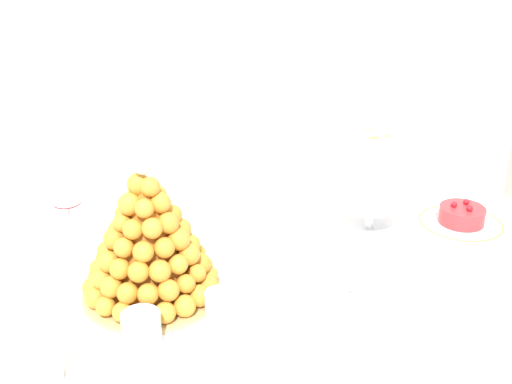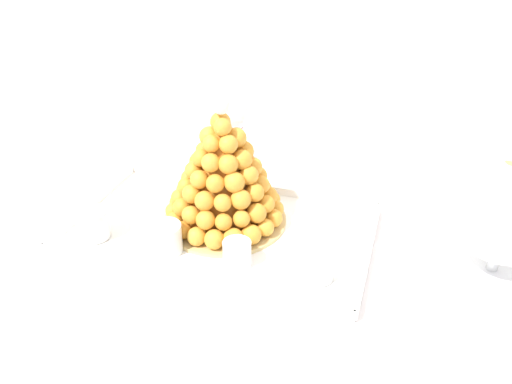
# 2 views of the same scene
# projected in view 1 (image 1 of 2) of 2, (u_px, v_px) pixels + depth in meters

# --- Properties ---
(buffet_table) EXTENTS (1.54, 1.01, 0.79)m
(buffet_table) POSITION_uv_depth(u_px,v_px,m) (216.00, 320.00, 1.19)
(buffet_table) COLOR brown
(buffet_table) RESTS_ON ground_plane
(serving_tray) EXTENTS (0.60, 0.35, 0.02)m
(serving_tray) POSITION_uv_depth(u_px,v_px,m) (160.00, 302.00, 1.09)
(serving_tray) COLOR white
(serving_tray) RESTS_ON buffet_table
(croquembouche) EXTENTS (0.25, 0.25, 0.27)m
(croquembouche) POSITION_uv_depth(u_px,v_px,m) (149.00, 243.00, 1.07)
(croquembouche) COLOR tan
(croquembouche) RESTS_ON serving_tray
(dessert_cup_left) EXTENTS (0.06, 0.06, 0.06)m
(dessert_cup_left) POSITION_uv_depth(u_px,v_px,m) (40.00, 365.00, 0.89)
(dessert_cup_left) COLOR silver
(dessert_cup_left) RESTS_ON serving_tray
(dessert_cup_mid_left) EXTENTS (0.06, 0.06, 0.06)m
(dessert_cup_mid_left) POSITION_uv_depth(u_px,v_px,m) (142.00, 331.00, 0.96)
(dessert_cup_mid_left) COLOR silver
(dessert_cup_mid_left) RESTS_ON serving_tray
(dessert_cup_centre) EXTENTS (0.05, 0.05, 0.05)m
(dessert_cup_centre) POSITION_uv_depth(u_px,v_px,m) (220.00, 306.00, 1.03)
(dessert_cup_centre) COLOR silver
(dessert_cup_centre) RESTS_ON serving_tray
(dessert_cup_mid_right) EXTENTS (0.06, 0.06, 0.06)m
(dessert_cup_mid_right) POSITION_uv_depth(u_px,v_px,m) (289.00, 278.00, 1.11)
(dessert_cup_mid_right) COLOR silver
(dessert_cup_mid_right) RESTS_ON serving_tray
(macaron_goblet) EXTENTS (0.12, 0.12, 0.24)m
(macaron_goblet) POSITION_uv_depth(u_px,v_px,m) (373.00, 173.00, 1.30)
(macaron_goblet) COLOR white
(macaron_goblet) RESTS_ON buffet_table
(fruit_tart_plate) EXTENTS (0.19, 0.19, 0.06)m
(fruit_tart_plate) POSITION_uv_depth(u_px,v_px,m) (461.00, 219.00, 1.37)
(fruit_tart_plate) COLOR white
(fruit_tart_plate) RESTS_ON buffet_table
(wine_glass) EXTENTS (0.08, 0.08, 0.17)m
(wine_glass) POSITION_uv_depth(u_px,v_px,m) (66.00, 194.00, 1.23)
(wine_glass) COLOR silver
(wine_glass) RESTS_ON buffet_table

